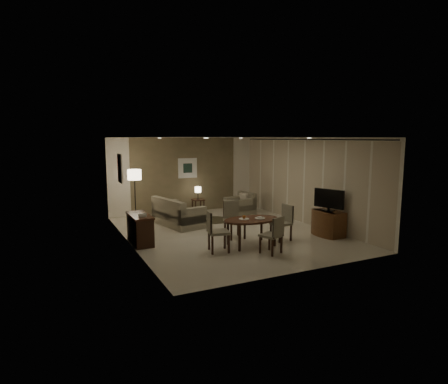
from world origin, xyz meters
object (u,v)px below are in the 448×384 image
dining_table (251,232)px  chair_left (219,231)px  console_desk (140,229)px  chair_right (281,223)px  sofa (178,212)px  chair_far (235,220)px  side_table (198,206)px  floor_lamp (135,196)px  armchair (240,204)px  tv_cabinet (329,223)px  chair_near (271,235)px

dining_table → chair_left: (-0.96, -0.12, 0.15)m
console_desk → dining_table: bearing=-29.7°
chair_right → sofa: size_ratio=0.52×
chair_far → chair_left: chair_far is taller
console_desk → sofa: (1.54, 1.50, 0.05)m
chair_far → side_table: bearing=85.4°
chair_right → floor_lamp: size_ratio=0.55×
chair_left → console_desk: bearing=56.7°
dining_table → floor_lamp: bearing=117.5°
chair_left → sofa: bearing=11.4°
console_desk → armchair: size_ratio=1.39×
chair_far → armchair: size_ratio=1.16×
chair_far → chair_left: (-0.91, -0.93, -0.01)m
chair_left → side_table: 4.69m
chair_right → sofa: (-1.87, 2.84, -0.04)m
armchair → tv_cabinet: bearing=1.0°
tv_cabinet → sofa: sofa is taller
chair_near → side_table: size_ratio=1.75×
chair_near → sofa: chair_near is taller
side_table → sofa: bearing=-130.3°
tv_cabinet → armchair: bearing=103.2°
dining_table → chair_left: 0.98m
dining_table → chair_far: 0.82m
chair_far → sofa: 2.28m
side_table → chair_right: bearing=-81.8°
side_table → console_desk: bearing=-133.2°
chair_near → chair_left: (-1.04, 0.66, 0.05)m
console_desk → chair_far: chair_far is taller
chair_far → chair_left: bearing=-133.2°
chair_far → sofa: bearing=114.1°
chair_right → sofa: 3.40m
armchair → side_table: 1.52m
dining_table → armchair: size_ratio=1.68×
dining_table → chair_far: chair_far is taller
armchair → dining_table: bearing=-36.2°
chair_near → chair_left: bearing=-52.7°
chair_near → sofa: (-1.02, 3.68, -0.02)m
tv_cabinet → chair_near: bearing=-163.7°
chair_far → chair_right: chair_far is taller
chair_right → side_table: chair_right is taller
console_desk → armchair: armchair is taller
console_desk → chair_right: chair_right is taller
armchair → chair_far: bearing=-42.9°
chair_near → chair_right: (0.86, 0.84, 0.03)m
chair_near → armchair: bearing=-129.6°
chair_far → dining_table: bearing=-85.4°
sofa → side_table: size_ratio=3.57×
armchair → side_table: (-1.25, 0.86, -0.13)m
dining_table → sofa: sofa is taller
tv_cabinet → dining_table: size_ratio=0.62×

